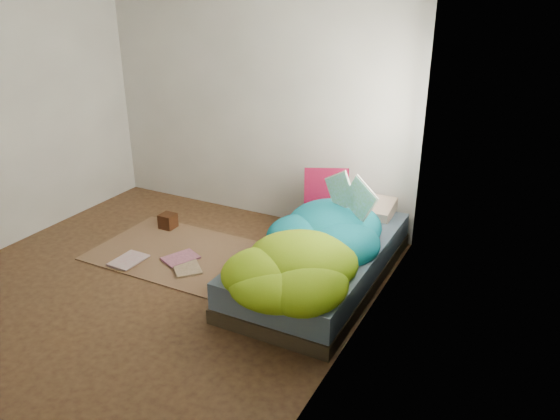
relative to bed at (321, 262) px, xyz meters
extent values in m
cube|color=#3E2417|center=(-1.22, -0.72, -0.17)|extent=(3.50, 3.50, 0.00)
cube|color=#BAB9B1|center=(-1.22, 1.03, 1.13)|extent=(3.50, 0.04, 2.60)
cube|color=#BAB9B1|center=(0.53, -0.72, 1.13)|extent=(0.04, 3.50, 2.60)
cube|color=white|center=(0.52, 0.18, 1.23)|extent=(0.01, 1.00, 1.20)
cube|color=#372B1E|center=(0.00, 0.00, -0.11)|extent=(1.00, 2.00, 0.12)
cube|color=slate|center=(0.00, 0.00, 0.06)|extent=(0.98, 1.96, 0.22)
cube|color=brown|center=(-1.37, -0.17, -0.16)|extent=(1.60, 1.10, 0.01)
cube|color=beige|center=(0.10, 0.81, 0.23)|extent=(0.55, 0.35, 0.12)
cube|color=#540519|center=(-0.26, 0.70, 0.38)|extent=(0.44, 0.29, 0.42)
cube|color=#35180C|center=(-1.82, 0.23, -0.08)|extent=(0.15, 0.15, 0.15)
imported|color=beige|center=(-1.80, -0.54, -0.14)|extent=(0.24, 0.33, 0.02)
imported|color=pink|center=(-1.38, -0.24, -0.14)|extent=(0.33, 0.37, 0.03)
imported|color=tan|center=(-1.20, -0.48, -0.14)|extent=(0.38, 0.38, 0.02)
camera|label=1|loc=(1.59, -3.82, 2.25)|focal=35.00mm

